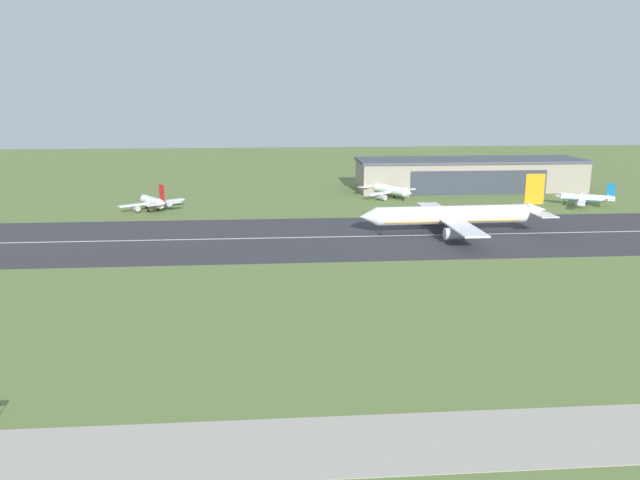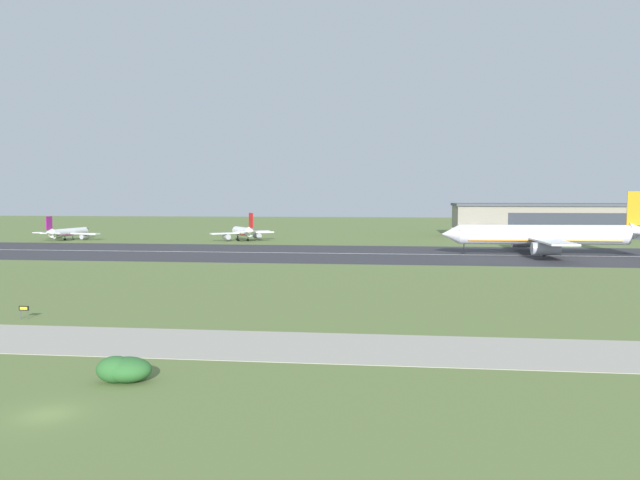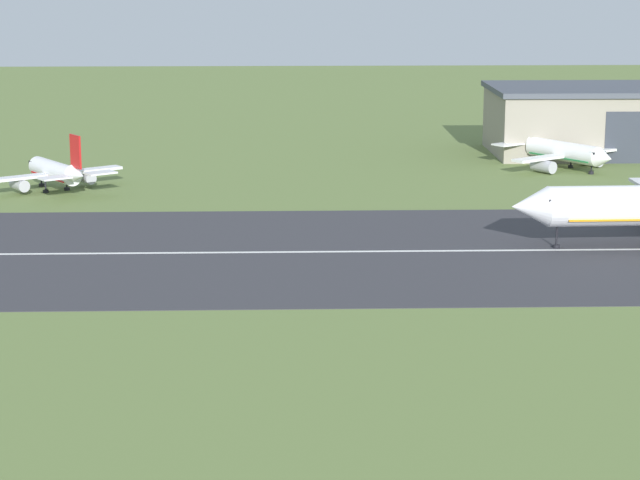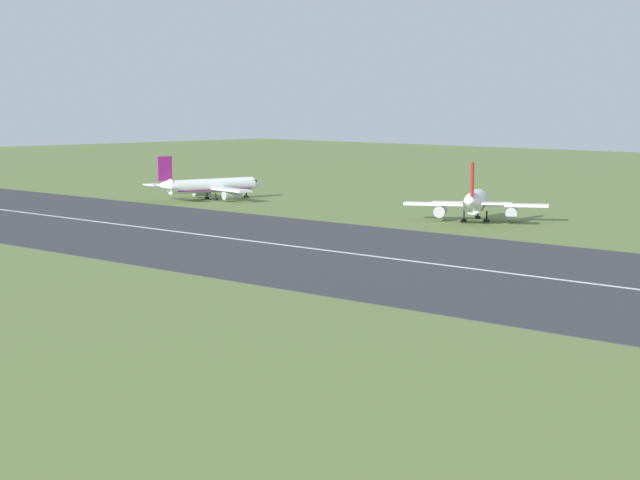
{
  "view_description": "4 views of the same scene",
  "coord_description": "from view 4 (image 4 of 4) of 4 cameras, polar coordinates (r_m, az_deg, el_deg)",
  "views": [
    {
      "loc": [
        12.05,
        -38.72,
        37.14
      ],
      "look_at": [
        22.17,
        88.22,
        6.32
      ],
      "focal_mm": 35.0,
      "sensor_mm": 36.0,
      "label": 1
    },
    {
      "loc": [
        23.04,
        -38.51,
        14.77
      ],
      "look_at": [
        6.43,
        102.58,
        4.46
      ],
      "focal_mm": 35.0,
      "sensor_mm": 36.0,
      "label": 2
    },
    {
      "loc": [
        7.94,
        -23.96,
        33.47
      ],
      "look_at": [
        11.84,
        96.01,
        6.26
      ],
      "focal_mm": 70.0,
      "sensor_mm": 36.0,
      "label": 3
    },
    {
      "loc": [
        89.64,
        12.64,
        18.54
      ],
      "look_at": [
        7.07,
        93.59,
        5.13
      ],
      "focal_mm": 70.0,
      "sensor_mm": 36.0,
      "label": 4
    }
  ],
  "objects": [
    {
      "name": "airplane_parked_far_east",
      "position": [
        184.89,
        7.12,
        1.72
      ],
      "size": [
        19.29,
        18.59,
        9.17
      ],
      "color": "white",
      "rests_on": "ground_plane"
    },
    {
      "name": "runway_centreline",
      "position": [
        138.93,
        4.91,
        -1.05
      ],
      "size": [
        352.03,
        0.7,
        0.01
      ],
      "primitive_type": "cube",
      "color": "silver",
      "rests_on": "runway_strip"
    },
    {
      "name": "airplane_parked_east",
      "position": [
        223.66,
        -5.03,
        2.47
      ],
      "size": [
        21.28,
        22.57,
        8.06
      ],
      "color": "white",
      "rests_on": "ground_plane"
    },
    {
      "name": "runway_strip",
      "position": [
        138.93,
        4.91,
        -1.07
      ],
      "size": [
        391.14,
        48.36,
        0.06
      ],
      "primitive_type": "cube",
      "color": "#333338",
      "rests_on": "ground_plane"
    }
  ]
}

